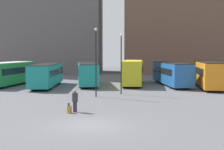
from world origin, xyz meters
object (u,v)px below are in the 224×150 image
(bus_0, at_px, (9,73))
(lamp_post_0, at_px, (121,59))
(traveler, at_px, (75,99))
(lamp_post_2, at_px, (96,57))
(bus_3, at_px, (133,72))
(suitcase, at_px, (69,109))
(bus_1, at_px, (47,74))
(bus_2, at_px, (88,73))
(bus_4, at_px, (171,73))
(bus_5, at_px, (208,73))

(bus_0, xyz_separation_m, lamp_post_0, (14.55, -7.84, 1.96))
(traveler, height_order, lamp_post_2, lamp_post_2)
(bus_3, bearing_deg, suitcase, 169.76)
(bus_1, bearing_deg, traveler, -162.32)
(bus_2, bearing_deg, bus_1, 109.31)
(traveler, distance_m, suitcase, 0.88)
(bus_4, bearing_deg, lamp_post_0, 138.37)
(suitcase, bearing_deg, lamp_post_2, 4.23)
(traveler, xyz_separation_m, suitcase, (-0.34, -0.39, -0.71))
(bus_4, distance_m, suitcase, 22.15)
(bus_5, bearing_deg, bus_2, 88.25)
(suitcase, bearing_deg, traveler, -28.94)
(traveler, bearing_deg, bus_2, 16.34)
(bus_3, relative_size, bus_4, 0.79)
(bus_5, distance_m, lamp_post_2, 16.19)
(bus_1, xyz_separation_m, lamp_post_2, (6.91, -8.76, 2.27))
(bus_1, distance_m, traveler, 17.59)
(bus_2, bearing_deg, bus_5, -106.37)
(lamp_post_2, bearing_deg, suitcase, -98.61)
(bus_1, distance_m, bus_5, 20.13)
(bus_3, height_order, lamp_post_0, lamp_post_0)
(bus_0, relative_size, traveler, 6.06)
(bus_2, bearing_deg, traveler, 175.30)
(bus_3, bearing_deg, bus_4, -82.63)
(bus_5, xyz_separation_m, traveler, (-14.11, -16.85, -0.76))
(lamp_post_0, bearing_deg, bus_4, 54.64)
(bus_0, distance_m, bus_2, 10.15)
(bus_0, height_order, bus_4, bus_0)
(suitcase, bearing_deg, bus_1, 31.40)
(lamp_post_2, bearing_deg, lamp_post_0, 41.92)
(bus_1, bearing_deg, suitcase, -163.79)
(bus_0, height_order, bus_2, bus_0)
(bus_5, relative_size, suitcase, 16.33)
(traveler, xyz_separation_m, lamp_post_0, (3.32, 9.93, 2.64))
(bus_0, bearing_deg, bus_1, -94.99)
(bus_1, height_order, bus_4, bus_4)
(bus_0, bearing_deg, suitcase, -140.49)
(bus_3, xyz_separation_m, suitcase, (-5.22, -19.37, -1.50))
(bus_2, relative_size, lamp_post_2, 1.64)
(bus_4, height_order, traveler, bus_4)
(bus_2, relative_size, bus_5, 0.90)
(bus_2, distance_m, bus_5, 15.43)
(bus_2, xyz_separation_m, lamp_post_2, (2.05, -11.29, 2.26))
(bus_4, bearing_deg, traveler, 146.47)
(bus_0, bearing_deg, bus_5, -83.52)
(bus_2, relative_size, bus_3, 1.13)
(bus_2, bearing_deg, bus_0, 88.99)
(bus_4, xyz_separation_m, bus_5, (4.21, -2.35, 0.10))
(bus_2, xyz_separation_m, bus_3, (6.04, -0.06, 0.18))
(bus_4, distance_m, bus_5, 4.83)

